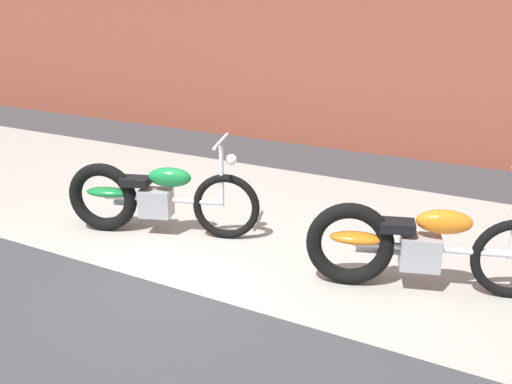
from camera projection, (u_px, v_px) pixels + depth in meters
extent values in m
plane|color=#38383A|center=(166.00, 286.00, 4.65)|extent=(80.00, 80.00, 0.00)
cube|color=#9E998E|center=(262.00, 217.00, 6.10)|extent=(36.00, 3.50, 0.01)
torus|color=black|center=(226.00, 207.00, 5.47)|extent=(0.67, 0.30, 0.68)
torus|color=black|center=(103.00, 197.00, 5.66)|extent=(0.73, 0.36, 0.73)
cylinder|color=silver|center=(163.00, 199.00, 5.56)|extent=(1.18, 0.46, 0.06)
cube|color=#99999E|center=(156.00, 203.00, 5.58)|extent=(0.37, 0.31, 0.28)
ellipsoid|color=#197A38|center=(170.00, 177.00, 5.47)|extent=(0.48, 0.32, 0.20)
ellipsoid|color=#197A38|center=(107.00, 192.00, 5.63)|extent=(0.47, 0.31, 0.10)
cube|color=black|center=(136.00, 181.00, 5.54)|extent=(0.33, 0.28, 0.08)
cylinder|color=silver|center=(222.00, 177.00, 5.38)|extent=(0.06, 0.06, 0.62)
cylinder|color=silver|center=(221.00, 141.00, 5.26)|extent=(0.22, 0.56, 0.03)
sphere|color=white|center=(231.00, 160.00, 5.30)|extent=(0.11, 0.11, 0.11)
cylinder|color=silver|center=(139.00, 204.00, 5.79)|extent=(0.54, 0.24, 0.06)
torus|color=black|center=(350.00, 244.00, 4.58)|extent=(0.73, 0.35, 0.73)
cylinder|color=silver|center=(431.00, 248.00, 4.46)|extent=(1.19, 0.44, 0.06)
cube|color=#99999E|center=(420.00, 252.00, 4.49)|extent=(0.37, 0.31, 0.28)
ellipsoid|color=orange|center=(444.00, 222.00, 4.37)|extent=(0.48, 0.32, 0.20)
ellipsoid|color=orange|center=(356.00, 238.00, 4.55)|extent=(0.47, 0.31, 0.10)
cube|color=black|center=(397.00, 226.00, 4.45)|extent=(0.33, 0.28, 0.08)
cylinder|color=silver|center=(388.00, 251.00, 4.70)|extent=(0.54, 0.23, 0.06)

